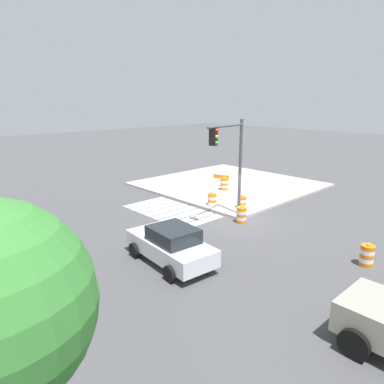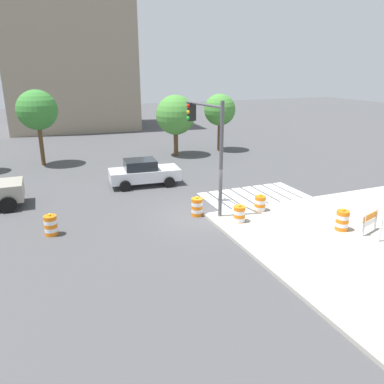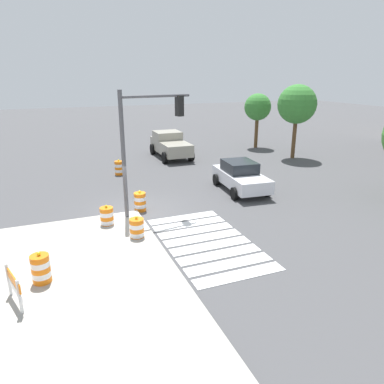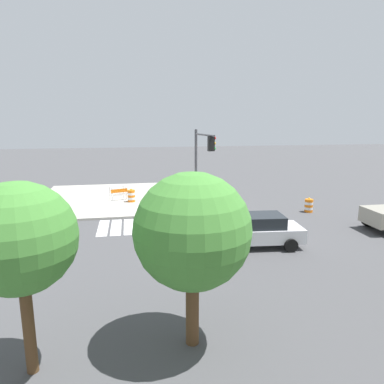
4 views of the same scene
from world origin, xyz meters
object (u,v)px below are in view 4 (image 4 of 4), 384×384
object	(u,v)px
traffic_barrel_crosswalk_end	(309,206)
traffic_barrel_on_sidewalk	(131,196)
traffic_barrel_median_near	(211,209)
traffic_light_pole	(202,158)
traffic_barrel_median_far	(186,204)
construction_barricade	(119,193)
street_tree_streetside_mid	(192,232)
traffic_barrel_near_corner	(163,208)
sports_car	(260,230)
street_tree_corner_lot	(19,239)

from	to	relation	value
traffic_barrel_crosswalk_end	traffic_barrel_on_sidewalk	xyz separation A→B (m)	(12.01, -4.68, 0.15)
traffic_barrel_median_near	traffic_light_pole	xyz separation A→B (m)	(0.69, 0.31, 3.46)
traffic_barrel_median_far	construction_barricade	xyz separation A→B (m)	(4.71, -3.40, 0.27)
traffic_barrel_on_sidewalk	street_tree_streetside_mid	world-z (taller)	street_tree_streetside_mid
traffic_barrel_median_far	construction_barricade	distance (m)	5.82
traffic_barrel_near_corner	traffic_light_pole	world-z (taller)	traffic_light_pole
traffic_barrel_near_corner	traffic_barrel_crosswalk_end	bearing A→B (deg)	173.08
sports_car	construction_barricade	size ratio (longest dim) A/B	3.14
traffic_barrel_median_far	traffic_barrel_near_corner	bearing A→B (deg)	27.86
street_tree_corner_lot	traffic_barrel_median_far	bearing A→B (deg)	-112.79
traffic_barrel_on_sidewalk	traffic_light_pole	xyz separation A→B (m)	(-4.47, 4.67, 3.31)
traffic_barrel_median_far	traffic_barrel_median_near	bearing A→B (deg)	128.18
traffic_barrel_on_sidewalk	street_tree_corner_lot	bearing A→B (deg)	81.45
traffic_barrel_near_corner	street_tree_corner_lot	world-z (taller)	street_tree_corner_lot
traffic_barrel_on_sidewalk	traffic_light_pole	bearing A→B (deg)	133.70
sports_car	street_tree_corner_lot	world-z (taller)	street_tree_corner_lot
traffic_barrel_median_far	traffic_light_pole	bearing A→B (deg)	108.72
construction_barricade	street_tree_streetside_mid	xyz separation A→B (m)	(-2.45, 18.35, 2.61)
traffic_light_pole	traffic_barrel_crosswalk_end	bearing A→B (deg)	179.93
traffic_barrel_crosswalk_end	traffic_barrel_median_near	xyz separation A→B (m)	(6.85, -0.31, 0.00)
traffic_barrel_near_corner	construction_barricade	bearing A→B (deg)	-54.81
traffic_light_pole	traffic_barrel_near_corner	bearing A→B (deg)	-26.59
street_tree_streetside_mid	street_tree_corner_lot	xyz separation A→B (m)	(4.19, 0.42, 0.20)
construction_barricade	sports_car	bearing A→B (deg)	122.63
traffic_barrel_near_corner	street_tree_streetside_mid	distance (m)	14.36
traffic_barrel_on_sidewalk	construction_barricade	bearing A→B (deg)	-40.58
sports_car	traffic_barrel_on_sidewalk	distance (m)	12.12
construction_barricade	street_tree_streetside_mid	world-z (taller)	street_tree_streetside_mid
traffic_barrel_near_corner	traffic_barrel_median_far	xyz separation A→B (m)	(-1.68, -0.89, 0.00)
traffic_barrel_crosswalk_end	sports_car	bearing A→B (deg)	44.66
traffic_barrel_near_corner	traffic_barrel_median_near	xyz separation A→B (m)	(-3.09, 0.89, 0.00)
traffic_barrel_median_near	traffic_light_pole	world-z (taller)	traffic_light_pole
traffic_barrel_crosswalk_end	construction_barricade	world-z (taller)	construction_barricade
traffic_barrel_median_near	street_tree_corner_lot	world-z (taller)	street_tree_corner_lot
traffic_barrel_on_sidewalk	sports_car	bearing A→B (deg)	120.92
traffic_barrel_near_corner	traffic_barrel_on_sidewalk	xyz separation A→B (m)	(2.07, -3.48, 0.15)
sports_car	construction_barricade	distance (m)	13.32
traffic_barrel_median_near	traffic_light_pole	bearing A→B (deg)	23.75
traffic_barrel_median_near	traffic_barrel_on_sidewalk	size ratio (longest dim) A/B	1.00
traffic_barrel_crosswalk_end	street_tree_streetside_mid	xyz separation A→B (m)	(10.52, 12.85, 2.88)
construction_barricade	traffic_light_pole	distance (m)	8.35
sports_car	traffic_barrel_crosswalk_end	distance (m)	8.14
traffic_barrel_near_corner	traffic_barrel_median_far	bearing A→B (deg)	-152.14
street_tree_corner_lot	construction_barricade	bearing A→B (deg)	-95.31
sports_car	street_tree_streetside_mid	bearing A→B (deg)	56.44
sports_car	street_tree_streetside_mid	distance (m)	8.93
traffic_barrel_crosswalk_end	construction_barricade	bearing A→B (deg)	-22.99
traffic_barrel_median_far	street_tree_streetside_mid	size ratio (longest dim) A/B	0.21
traffic_barrel_on_sidewalk	street_tree_corner_lot	size ratio (longest dim) A/B	0.21
traffic_barrel_near_corner	street_tree_streetside_mid	bearing A→B (deg)	87.64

